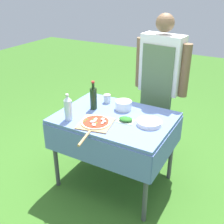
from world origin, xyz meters
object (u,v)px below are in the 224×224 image
at_px(pizza_on_peel, 95,123).
at_px(sauce_jar, 107,99).
at_px(mixing_tub, 124,105).
at_px(person_cook, 161,78).
at_px(water_bottle, 68,108).
at_px(prep_table, 115,125).
at_px(herb_container, 126,119).
at_px(oil_bottle, 93,98).
at_px(plate_stack, 149,123).

height_order(pizza_on_peel, sauce_jar, sauce_jar).
bearing_deg(sauce_jar, mixing_tub, -16.57).
distance_m(person_cook, mixing_tub, 0.59).
height_order(water_bottle, mixing_tub, water_bottle).
distance_m(prep_table, person_cook, 0.81).
height_order(prep_table, herb_container, herb_container).
height_order(person_cook, oil_bottle, person_cook).
bearing_deg(water_bottle, prep_table, 38.08).
xyz_separation_m(herb_container, plate_stack, (0.22, 0.05, -0.00)).
height_order(water_bottle, plate_stack, water_bottle).
relative_size(person_cook, oil_bottle, 5.65).
relative_size(pizza_on_peel, oil_bottle, 1.89).
xyz_separation_m(pizza_on_peel, herb_container, (0.22, 0.20, 0.01)).
distance_m(person_cook, herb_container, 0.79).
distance_m(pizza_on_peel, water_bottle, 0.30).
relative_size(water_bottle, mixing_tub, 1.56).
distance_m(herb_container, mixing_tub, 0.27).
xyz_separation_m(oil_bottle, herb_container, (0.42, -0.09, -0.10)).
height_order(oil_bottle, water_bottle, oil_bottle).
bearing_deg(herb_container, pizza_on_peel, -136.86).
xyz_separation_m(pizza_on_peel, sauce_jar, (-0.16, 0.50, 0.02)).
bearing_deg(water_bottle, sauce_jar, 77.80).
height_order(oil_bottle, sauce_jar, oil_bottle).
height_order(prep_table, water_bottle, water_bottle).
xyz_separation_m(prep_table, mixing_tub, (0.00, 0.19, 0.14)).
distance_m(prep_table, oil_bottle, 0.36).
bearing_deg(person_cook, water_bottle, 67.70).
bearing_deg(prep_table, plate_stack, 1.26).
relative_size(person_cook, sauce_jar, 19.26).
xyz_separation_m(prep_table, sauce_jar, (-0.24, 0.26, 0.14)).
distance_m(prep_table, water_bottle, 0.50).
relative_size(prep_table, water_bottle, 4.33).
relative_size(prep_table, herb_container, 6.90).
relative_size(prep_table, oil_bottle, 3.78).
height_order(pizza_on_peel, plate_stack, pizza_on_peel).
bearing_deg(water_bottle, herb_container, 25.43).
height_order(mixing_tub, sauce_jar, mixing_tub).
relative_size(person_cook, plate_stack, 7.21).
bearing_deg(plate_stack, prep_table, -178.74).
relative_size(person_cook, pizza_on_peel, 2.99).
distance_m(water_bottle, plate_stack, 0.78).
height_order(person_cook, plate_stack, person_cook).
relative_size(mixing_tub, plate_stack, 0.71).
relative_size(pizza_on_peel, herb_container, 3.46).
bearing_deg(herb_container, plate_stack, 12.70).
distance_m(person_cook, oil_bottle, 0.83).
bearing_deg(water_bottle, mixing_tub, 52.61).
bearing_deg(herb_container, oil_bottle, 167.85).
distance_m(prep_table, pizza_on_peel, 0.28).
relative_size(pizza_on_peel, plate_stack, 2.41).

